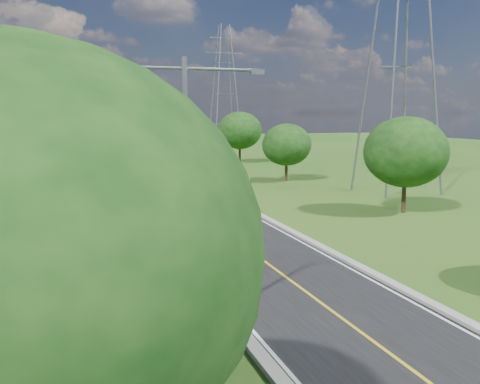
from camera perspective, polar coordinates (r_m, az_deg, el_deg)
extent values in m
plane|color=#234C15|center=(67.90, -9.50, 1.49)|extent=(260.00, 260.00, 0.00)
cube|color=black|center=(73.79, -10.21, 2.04)|extent=(8.00, 150.00, 0.06)
cube|color=gray|center=(73.33, -13.50, 1.96)|extent=(0.50, 150.00, 0.22)
cube|color=gray|center=(74.48, -6.97, 2.23)|extent=(0.50, 150.00, 0.22)
cylinder|color=slate|center=(47.69, 0.71, 0.15)|extent=(0.08, 0.08, 2.40)
cube|color=white|center=(47.56, 0.73, 1.10)|extent=(0.55, 0.04, 0.70)
cube|color=gray|center=(146.83, -18.18, 5.25)|extent=(1.20, 3.00, 2.00)
cube|color=gray|center=(148.20, -10.40, 5.55)|extent=(1.20, 3.00, 2.00)
cube|color=gray|center=(147.11, -14.30, 6.03)|extent=(30.00, 3.00, 1.20)
cylinder|color=slate|center=(19.34, -5.78, -0.72)|extent=(0.22, 0.22, 10.00)
cylinder|color=slate|center=(18.91, -10.25, 12.96)|extent=(2.80, 0.12, 0.12)
cylinder|color=slate|center=(19.51, -1.86, 12.94)|extent=(2.80, 0.12, 0.12)
cube|color=slate|center=(18.77, -14.27, 12.72)|extent=(0.50, 0.25, 0.18)
cube|color=slate|center=(19.91, 1.82, 12.71)|extent=(0.50, 0.25, 0.18)
cylinder|color=slate|center=(51.91, -13.68, 4.80)|extent=(0.22, 0.22, 10.00)
cylinder|color=slate|center=(51.75, -15.42, 9.83)|extent=(2.80, 0.12, 0.12)
cylinder|color=slate|center=(51.97, -12.29, 9.93)|extent=(2.80, 0.12, 0.12)
cube|color=slate|center=(51.70, -16.88, 9.72)|extent=(0.50, 0.25, 0.18)
cube|color=slate|center=(52.12, -10.85, 9.91)|extent=(0.50, 0.25, 0.18)
cylinder|color=slate|center=(86.23, -7.45, 6.32)|extent=(0.22, 0.22, 10.00)
cylinder|color=slate|center=(85.94, -8.44, 9.36)|extent=(2.80, 0.12, 0.12)
cylinder|color=slate|center=(86.46, -6.58, 9.39)|extent=(2.80, 0.12, 0.12)
cube|color=slate|center=(85.72, -9.30, 9.31)|extent=(0.50, 0.25, 0.18)
cube|color=slate|center=(86.73, -5.73, 9.36)|extent=(0.50, 0.25, 0.18)
cube|color=slate|center=(127.64, -1.69, 14.61)|extent=(9.00, 0.25, 0.25)
cube|color=slate|center=(128.05, -1.69, 16.11)|extent=(7.00, 0.25, 0.25)
cylinder|color=black|center=(57.24, -22.98, 1.29)|extent=(0.36, 0.36, 3.24)
ellipsoid|color=#0E330E|center=(56.93, -23.21, 5.25)|extent=(7.56, 7.56, 6.43)
cylinder|color=black|center=(81.23, -23.02, 3.08)|extent=(0.36, 0.36, 2.88)
ellipsoid|color=#0E330E|center=(81.02, -23.16, 5.55)|extent=(6.72, 6.72, 5.71)
cylinder|color=black|center=(104.97, -20.59, 4.17)|extent=(0.36, 0.36, 2.52)
ellipsoid|color=#0E330E|center=(104.82, -20.68, 5.85)|extent=(5.88, 5.88, 5.00)
ellipsoid|color=#0E330E|center=(8.98, -23.68, -6.29)|extent=(7.98, 7.98, 6.78)
cylinder|color=black|center=(45.47, 17.07, -0.33)|extent=(0.36, 0.36, 2.88)
ellipsoid|color=#0E330E|center=(45.09, 17.27, 4.10)|extent=(6.72, 6.72, 5.71)
cylinder|color=black|center=(64.15, 4.96, 2.30)|extent=(0.36, 0.36, 2.52)
ellipsoid|color=#0E330E|center=(63.90, 5.00, 5.05)|extent=(5.88, 5.88, 5.00)
cylinder|color=black|center=(87.22, -0.02, 4.13)|extent=(0.36, 0.36, 3.06)
ellipsoid|color=#0E330E|center=(87.02, -0.02, 6.58)|extent=(7.14, 7.14, 6.07)
cylinder|color=black|center=(109.67, -5.19, 4.78)|extent=(0.36, 0.36, 2.34)
ellipsoid|color=#0E330E|center=(109.53, -5.21, 6.28)|extent=(5.46, 5.46, 4.64)
cylinder|color=black|center=(129.91, -5.68, 5.42)|extent=(0.36, 0.36, 2.70)
ellipsoid|color=#0E330E|center=(129.78, -5.70, 6.87)|extent=(6.30, 6.30, 5.36)
imported|color=silver|center=(59.18, -6.18, 2.26)|extent=(4.32, 12.46, 3.40)
imported|color=silver|center=(63.59, -9.69, 2.60)|extent=(3.30, 12.17, 3.36)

